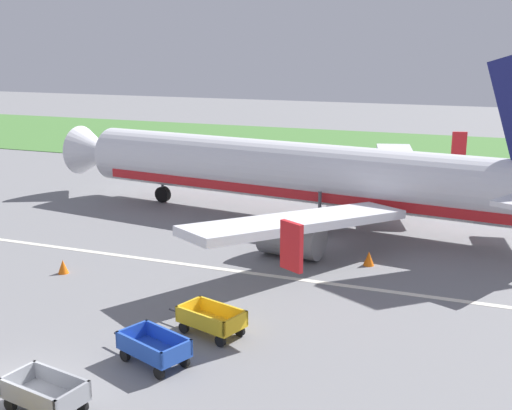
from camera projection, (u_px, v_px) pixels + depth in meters
name	position (u px, v px, depth m)	size (l,w,h in m)	color
ground_plane	(6.00, 397.00, 20.51)	(220.00, 220.00, 0.00)	slate
grass_strip	(364.00, 149.00, 69.36)	(220.00, 28.00, 0.06)	#477A38
apron_stripe	(196.00, 266.00, 32.72)	(120.00, 0.36, 0.01)	silver
airplane	(312.00, 175.00, 39.94)	(37.64, 30.32, 11.34)	silver
baggage_cart_second_in_row	(45.00, 394.00, 19.59)	(3.63, 1.82, 1.07)	gray
baggage_cart_third_in_row	(154.00, 348.00, 22.55)	(3.58, 2.20, 1.07)	#234CB2
baggage_cart_fourth_in_row	(211.00, 320.00, 24.84)	(3.61, 2.07, 1.07)	gold
traffic_cone_near_plane	(63.00, 267.00, 31.59)	(0.52, 0.52, 0.68)	orange
traffic_cone_mid_apron	(369.00, 258.00, 32.71)	(0.56, 0.56, 0.74)	orange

